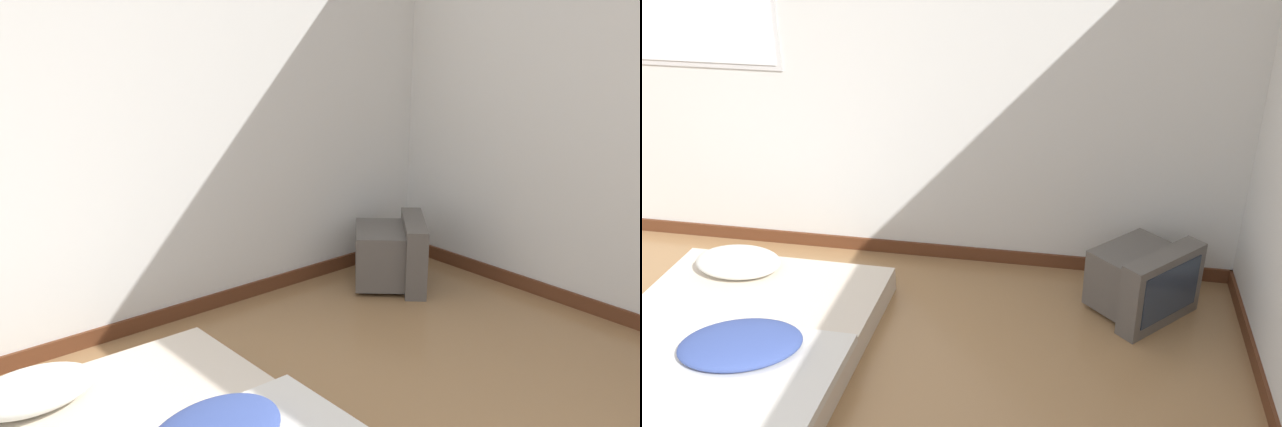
# 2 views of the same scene
# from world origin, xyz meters

# --- Properties ---
(wall_back) EXTENTS (8.10, 0.08, 2.60)m
(wall_back) POSITION_xyz_m (-0.01, 2.65, 1.29)
(wall_back) COLOR silver
(wall_back) RESTS_ON ground_plane
(mattress_bed) EXTENTS (1.38, 1.91, 0.29)m
(mattress_bed) POSITION_xyz_m (0.13, 1.21, 0.11)
(mattress_bed) COLOR beige
(mattress_bed) RESTS_ON ground_plane
(crt_tv) EXTENTS (0.67, 0.68, 0.44)m
(crt_tv) POSITION_xyz_m (2.27, 2.20, 0.21)
(crt_tv) COLOR #56514C
(crt_tv) RESTS_ON ground_plane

